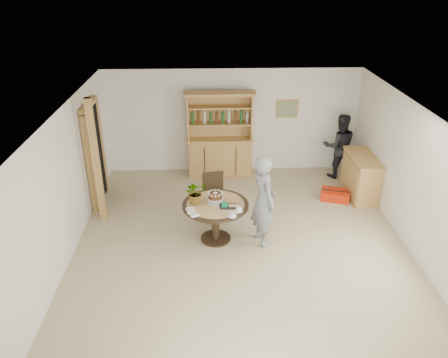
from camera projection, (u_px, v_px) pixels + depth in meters
ground at (242, 251)px, 7.82m from camera, size 7.00×7.00×0.00m
room_shell at (244, 162)px, 7.06m from camera, size 6.04×7.04×2.52m
doorway at (94, 153)px, 9.03m from camera, size 0.13×1.10×2.18m
pine_post at (96, 162)px, 8.25m from camera, size 0.12×0.12×2.50m
hutch at (220, 147)px, 10.41m from camera, size 1.62×0.54×2.04m
sideboard at (361, 176)px, 9.49m from camera, size 0.54×1.26×0.94m
dining_table at (216, 211)px, 7.89m from camera, size 1.20×1.20×0.76m
dining_chair at (214, 193)px, 8.67m from camera, size 0.49×0.49×0.95m
birthday_cake at (215, 196)px, 7.81m from camera, size 0.30×0.30×0.20m
flower_vase at (196, 192)px, 7.76m from camera, size 0.47×0.44×0.42m
gift_tray at (228, 206)px, 7.71m from camera, size 0.30×0.20×0.08m
coffee_cup_a at (239, 209)px, 7.57m from camera, size 0.15×0.15×0.09m
coffee_cup_b at (232, 215)px, 7.42m from camera, size 0.15×0.15×0.08m
napkins at (192, 212)px, 7.52m from camera, size 0.24×0.33×0.03m
teen_boy at (263, 201)px, 7.72m from camera, size 0.58×0.72×1.72m
adult_person at (339, 146)px, 10.24m from camera, size 0.77×0.61×1.56m
red_suitcase at (335, 195)px, 9.50m from camera, size 0.69×0.57×0.21m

